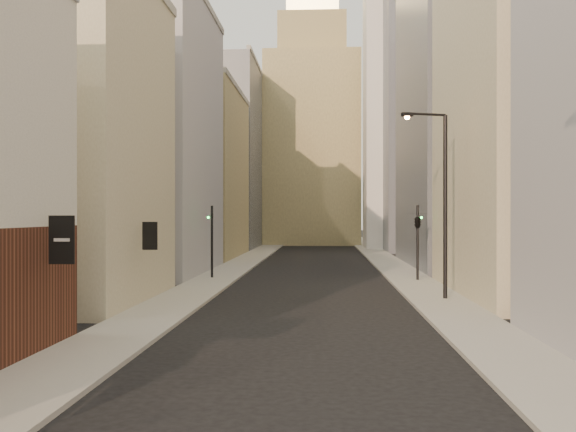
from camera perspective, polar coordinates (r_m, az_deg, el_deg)
The scene contains 14 objects.
sidewalk_left at distance 60.89m, azimuth -3.65°, elevation -3.95°, with size 3.00×140.00×0.15m, color #9B998D.
sidewalk_right at distance 60.72m, azimuth 8.65°, elevation -3.97°, with size 3.00×140.00×0.15m, color #9B998D.
left_bldg_beige at distance 34.00m, azimuth -18.97°, elevation 6.22°, with size 8.00×12.00×16.00m, color tan.
left_bldg_grey at distance 49.32m, azimuth -11.89°, elevation 6.65°, with size 8.00×16.00×20.00m, color #A5A4AA.
left_bldg_tan at distance 66.67m, azimuth -7.84°, elevation 3.64°, with size 8.00×18.00×17.00m, color #8F8156.
left_bldg_wingrid at distance 86.59m, azimuth -5.29°, elevation 5.14°, with size 8.00×20.00×24.00m, color gray.
right_bldg_beige at distance 37.47m, azimuth 20.88°, elevation 8.73°, with size 8.00×16.00×20.00m, color tan.
right_bldg_wingrid at distance 57.09m, azimuth 14.71°, elevation 8.78°, with size 8.00×20.00×26.00m, color gray.
highrise at distance 87.69m, azimuth 14.92°, elevation 14.14°, with size 21.00×23.00×51.20m.
clock_tower at distance 98.22m, azimuth 2.19°, elevation 7.85°, with size 14.00×14.00×44.90m.
white_tower at distance 85.01m, azimuth 9.55°, elevation 9.73°, with size 8.00×8.00×41.50m.
streetlamp_mid at distance 33.28m, azimuth 13.43°, elevation 1.90°, with size 2.41×0.93×9.49m.
traffic_light_left at distance 43.65m, azimuth -6.78°, elevation -1.05°, with size 0.58×0.50×5.00m.
traffic_light_right at distance 42.57m, azimuth 11.45°, elevation -0.60°, with size 0.77×0.77×5.00m.
Camera 1 is at (0.77, -5.30, 4.36)m, focal length 40.00 mm.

